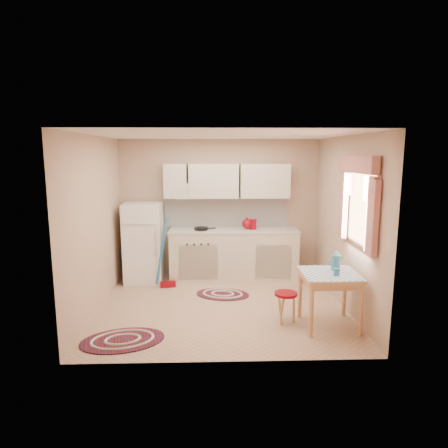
{
  "coord_description": "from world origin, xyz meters",
  "views": [
    {
      "loc": [
        -0.15,
        -5.64,
        2.25
      ],
      "look_at": [
        0.04,
        0.25,
        1.2
      ],
      "focal_mm": 32.0,
      "sensor_mm": 36.0,
      "label": 1
    }
  ],
  "objects_px": {
    "base_cabinets": "(234,256)",
    "stool": "(285,307)",
    "fridge": "(144,243)",
    "table": "(329,300)"
  },
  "relations": [
    {
      "from": "base_cabinets",
      "to": "stool",
      "type": "height_order",
      "value": "base_cabinets"
    },
    {
      "from": "base_cabinets",
      "to": "table",
      "type": "distance_m",
      "value": 2.32
    },
    {
      "from": "table",
      "to": "fridge",
      "type": "bearing_deg",
      "value": 144.01
    },
    {
      "from": "table",
      "to": "stool",
      "type": "bearing_deg",
      "value": 166.13
    },
    {
      "from": "table",
      "to": "stool",
      "type": "relative_size",
      "value": 1.71
    },
    {
      "from": "fridge",
      "to": "base_cabinets",
      "type": "distance_m",
      "value": 1.61
    },
    {
      "from": "base_cabinets",
      "to": "stool",
      "type": "relative_size",
      "value": 5.36
    },
    {
      "from": "fridge",
      "to": "table",
      "type": "relative_size",
      "value": 1.94
    },
    {
      "from": "fridge",
      "to": "table",
      "type": "xyz_separation_m",
      "value": [
        2.72,
        -1.98,
        -0.34
      ]
    },
    {
      "from": "fridge",
      "to": "table",
      "type": "distance_m",
      "value": 3.38
    }
  ]
}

